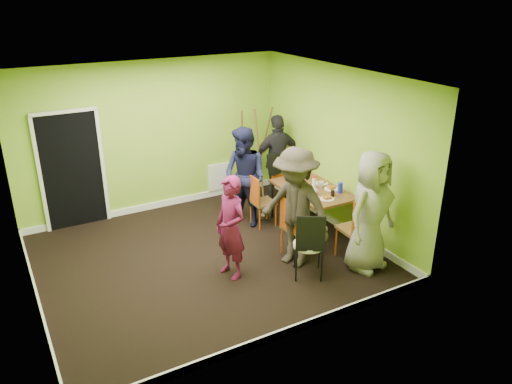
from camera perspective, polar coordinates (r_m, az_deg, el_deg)
ground at (r=7.98m, az=-5.66°, el=-7.45°), size 5.00×5.00×0.00m
room_walls at (r=7.57m, az=-6.24°, el=-0.84°), size 5.04×4.54×2.82m
dining_table at (r=8.64m, az=6.50°, el=0.06°), size 0.90×1.50×0.75m
chair_left_far at (r=8.74m, az=0.39°, el=-0.73°), size 0.40×0.39×0.93m
chair_left_near at (r=7.77m, az=4.37°, el=-3.62°), size 0.48×0.48×0.99m
chair_back_end at (r=9.61m, az=2.68°, el=2.75°), size 0.56×0.61×1.03m
chair_front_end at (r=7.73m, az=11.66°, el=-3.75°), size 0.48×0.48×1.09m
chair_bentwood at (r=7.20m, az=6.10°, el=-5.73°), size 0.55×0.56×1.04m
easel at (r=10.05m, az=-0.15°, el=4.60°), size 0.72×0.68×1.80m
plate_near_left at (r=8.75m, az=4.22°, el=0.88°), size 0.26×0.26×0.01m
plate_near_right at (r=8.22m, az=6.39°, el=-0.67°), size 0.25×0.25×0.01m
plate_far_back at (r=9.06m, az=4.30°, el=1.63°), size 0.26×0.26×0.01m
plate_far_front at (r=8.21m, az=8.13°, el=-0.78°), size 0.23×0.23×0.01m
plate_wall_back at (r=8.86m, az=7.50°, el=1.01°), size 0.23×0.23×0.01m
plate_wall_front at (r=8.63m, az=8.64°, el=0.37°), size 0.25×0.25×0.01m
thermos at (r=8.59m, az=6.66°, el=1.03°), size 0.07×0.07×0.20m
blue_bottle at (r=8.47m, az=9.61°, el=0.48°), size 0.08×0.08×0.18m
orange_bottle at (r=8.70m, az=5.04°, el=0.97°), size 0.04×0.04×0.08m
glass_mid at (r=8.69m, az=5.21°, el=1.00°), size 0.06×0.06×0.10m
glass_back at (r=9.01m, az=5.85°, el=1.73°), size 0.06×0.06×0.09m
glass_front at (r=8.33m, az=8.76°, el=-0.13°), size 0.06×0.06×0.10m
cup_a at (r=8.36m, az=6.64°, el=0.02°), size 0.12×0.12×0.09m
cup_b at (r=8.67m, az=7.40°, el=0.86°), size 0.11×0.11×0.10m
person_standing at (r=7.14m, az=-2.90°, el=-4.10°), size 0.48×0.63×1.55m
person_left_far at (r=8.69m, az=-1.31°, el=1.68°), size 0.90×1.02×1.76m
person_left_near at (r=7.41m, az=4.50°, el=-1.81°), size 1.09×1.37×1.85m
person_back_end at (r=9.71m, az=2.51°, el=3.81°), size 1.07×0.57×1.74m
person_front_end at (r=7.47m, az=12.96°, el=-2.19°), size 1.01×0.78×1.84m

